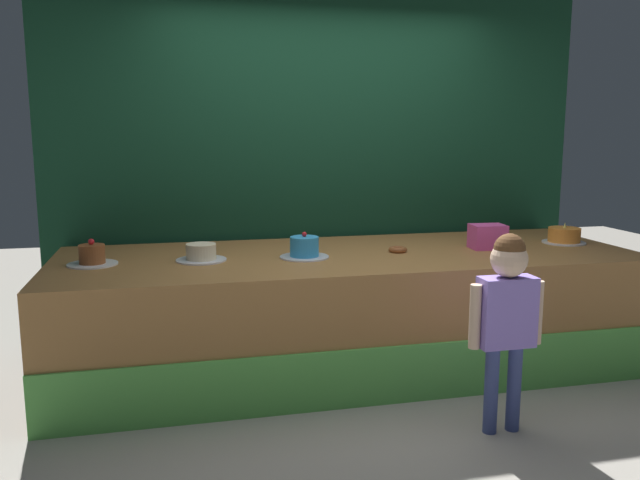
{
  "coord_description": "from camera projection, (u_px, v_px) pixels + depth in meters",
  "views": [
    {
      "loc": [
        -1.15,
        -3.36,
        1.57
      ],
      "look_at": [
        -0.27,
        0.41,
        0.92
      ],
      "focal_mm": 35.87,
      "sensor_mm": 36.0,
      "label": 1
    }
  ],
  "objects": [
    {
      "name": "pink_box",
      "position": [
        488.0,
        237.0,
        4.42
      ],
      "size": [
        0.24,
        0.19,
        0.17
      ],
      "primitive_type": "cube",
      "rotation": [
        0.0,
        0.0,
        -0.08
      ],
      "color": "#E651A5",
      "rests_on": "stage_platform"
    },
    {
      "name": "stage_platform",
      "position": [
        349.0,
        309.0,
        4.33
      ],
      "size": [
        3.83,
        1.39,
        0.78
      ],
      "color": "#9E6B38",
      "rests_on": "ground_plane"
    },
    {
      "name": "cake_far_right",
      "position": [
        564.0,
        236.0,
        4.65
      ],
      "size": [
        0.31,
        0.31,
        0.15
      ],
      "color": "silver",
      "rests_on": "stage_platform"
    },
    {
      "name": "child_figure",
      "position": [
        507.0,
        306.0,
        3.3
      ],
      "size": [
        0.41,
        0.19,
        1.07
      ],
      "color": "#3F4C8C",
      "rests_on": "ground_plane"
    },
    {
      "name": "donut",
      "position": [
        398.0,
        249.0,
        4.3
      ],
      "size": [
        0.12,
        0.12,
        0.04
      ],
      "primitive_type": "torus",
      "color": "brown",
      "rests_on": "stage_platform"
    },
    {
      "name": "curtain_backdrop",
      "position": [
        322.0,
        157.0,
        4.92
      ],
      "size": [
        4.13,
        0.08,
        2.77
      ],
      "primitive_type": "cube",
      "color": "#113823",
      "rests_on": "ground_plane"
    },
    {
      "name": "cake_far_left",
      "position": [
        92.0,
        256.0,
        3.88
      ],
      "size": [
        0.3,
        0.3,
        0.16
      ],
      "color": "white",
      "rests_on": "stage_platform"
    },
    {
      "name": "ground_plane",
      "position": [
        380.0,
        404.0,
        3.75
      ],
      "size": [
        12.0,
        12.0,
        0.0
      ],
      "primitive_type": "plane",
      "color": "gray"
    },
    {
      "name": "cake_center_right",
      "position": [
        304.0,
        248.0,
        4.1
      ],
      "size": [
        0.32,
        0.32,
        0.17
      ],
      "color": "silver",
      "rests_on": "stage_platform"
    },
    {
      "name": "cake_center_left",
      "position": [
        201.0,
        253.0,
        4.01
      ],
      "size": [
        0.32,
        0.32,
        0.11
      ],
      "color": "silver",
      "rests_on": "stage_platform"
    }
  ]
}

